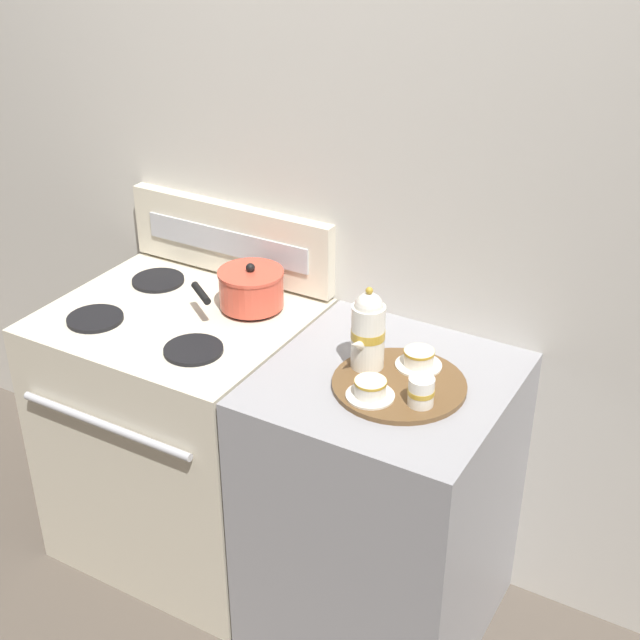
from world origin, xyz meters
name	(u,v)px	position (x,y,z in m)	size (l,w,h in m)	color
ground_plane	(274,569)	(0.00, 0.00, 0.00)	(6.00, 6.00, 0.00)	brown
wall_back	(327,228)	(0.00, 0.35, 1.10)	(6.00, 0.05, 2.20)	beige
stove	(185,432)	(-0.33, 0.00, 0.44)	(0.76, 0.69, 0.89)	beige
control_panel	(230,239)	(-0.33, 0.31, 1.01)	(0.74, 0.05, 0.24)	beige
side_counter	(381,505)	(0.38, 0.00, 0.44)	(0.65, 0.66, 0.88)	#939399
saucepan	(251,288)	(-0.15, 0.15, 0.95)	(0.25, 0.27, 0.14)	#D14C38
serving_tray	(399,384)	(0.43, -0.02, 0.89)	(0.36, 0.36, 0.01)	brown
teapot	(368,330)	(0.32, 0.01, 1.00)	(0.09, 0.15, 0.24)	white
teacup_left	(370,389)	(0.40, -0.12, 0.92)	(0.13, 0.13, 0.05)	white
teacup_right	(419,358)	(0.44, 0.08, 0.92)	(0.13, 0.13, 0.05)	white
creamer_jug	(421,391)	(0.52, -0.09, 0.93)	(0.07, 0.07, 0.08)	white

